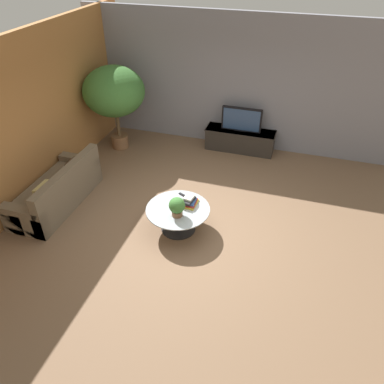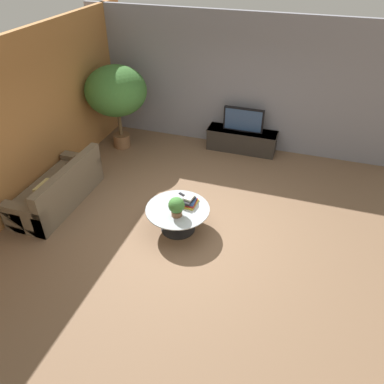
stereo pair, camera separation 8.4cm
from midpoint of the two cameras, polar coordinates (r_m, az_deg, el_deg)
name	(u,v)px [view 1 (the left image)]	position (r m, az deg, el deg)	size (l,w,h in m)	color
ground_plane	(195,224)	(6.78, 0.18, -4.88)	(24.00, 24.00, 0.00)	brown
back_wall_stone	(238,83)	(8.82, 6.73, 16.16)	(7.40, 0.12, 3.00)	gray
side_wall_left	(29,120)	(7.59, -23.93, 10.01)	(0.12, 7.40, 3.00)	#B2753D
media_console	(240,140)	(8.99, 7.05, 7.92)	(1.63, 0.50, 0.51)	#2D2823
television	(242,120)	(8.76, 7.30, 10.90)	(0.92, 0.13, 0.55)	black
coffee_table	(178,215)	(6.49, -2.51, -3.48)	(1.10, 1.10, 0.45)	black
couch_by_wall	(58,191)	(7.54, -20.09, 0.07)	(0.84, 2.01, 0.84)	brown
potted_palm_tall	(114,92)	(8.78, -12.07, 14.61)	(1.38, 1.38, 1.95)	brown
potted_plant_tabletop	(177,206)	(6.15, -2.69, -2.20)	(0.27, 0.27, 0.35)	brown
book_stack	(189,201)	(6.46, -0.78, -1.43)	(0.25, 0.33, 0.16)	gold
remote_black	(183,195)	(6.71, -1.81, -0.44)	(0.04, 0.16, 0.02)	black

